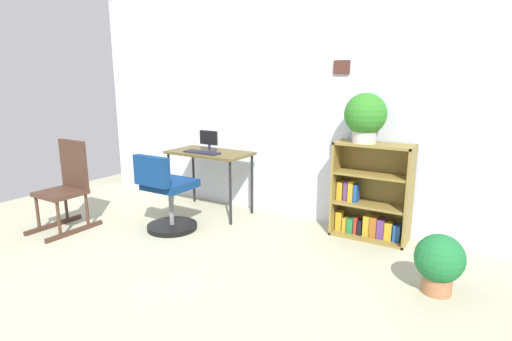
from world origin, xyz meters
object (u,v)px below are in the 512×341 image
Objects in this scene: monitor at (209,142)px; potted_plant_on_shelf at (365,116)px; desk at (210,157)px; keyboard at (202,152)px; office_chair at (167,197)px; rocking_chair at (67,185)px; potted_plant_floor at (439,261)px; bookshelf_low at (371,196)px.

potted_plant_on_shelf reaches higher than monitor.
keyboard is (-0.01, -0.13, 0.08)m from desk.
rocking_chair is at bearing -152.97° from office_chair.
keyboard is 0.92× the size of potted_plant_on_shelf.
potted_plant_on_shelf is (1.76, 0.14, 0.37)m from monitor.
potted_plant_on_shelf reaches higher than potted_plant_floor.
monitor is 1.80m from potted_plant_on_shelf.
office_chair is 0.86× the size of bookshelf_low.
potted_plant_on_shelf is (-0.08, -0.05, 0.79)m from bookshelf_low.
desk is 2.11× the size of potted_plant_floor.
potted_plant_on_shelf is at bearing -147.18° from bookshelf_low.
bookshelf_low reaches higher than potted_plant_floor.
potted_plant_on_shelf reaches higher than bookshelf_low.
keyboard reaches higher than desk.
potted_plant_floor is (2.57, -0.47, -0.49)m from keyboard.
desk is 2.02× the size of potted_plant_on_shelf.
potted_plant_on_shelf reaches higher than office_chair.
keyboard is 0.46× the size of bookshelf_low.
keyboard is at bearing -169.85° from potted_plant_on_shelf.
rocking_chair is 2.05× the size of potted_plant_floor.
desk is 1.01× the size of bookshelf_low.
keyboard is at bearing 169.64° from potted_plant_floor.
bookshelf_low is at bearing 27.40° from office_chair.
monitor is 0.53× the size of potted_plant_floor.
office_chair reaches higher than desk.
office_chair is at bearing -152.60° from bookshelf_low.
desk is at bearing 51.24° from rocking_chair.
rocking_chair is 0.98× the size of bookshelf_low.
potted_plant_on_shelf is (1.73, 0.89, 0.84)m from office_chair.
monitor is 0.51× the size of potted_plant_on_shelf.
monitor is 0.55× the size of keyboard.
potted_plant_on_shelf is at bearing 27.12° from office_chair.
monitor is at bearing 134.18° from desk.
bookshelf_low reaches higher than rocking_chair.
keyboard is 0.53× the size of office_chair.
keyboard is 0.96× the size of potted_plant_floor.
office_chair is at bearing -90.49° from keyboard.
desk is at bearing 166.89° from potted_plant_floor.
bookshelf_low is 0.79m from potted_plant_on_shelf.
office_chair is (-0.00, -0.58, -0.38)m from keyboard.
bookshelf_low is (1.81, 0.24, -0.24)m from desk.
desk is at bearing 89.11° from office_chair.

